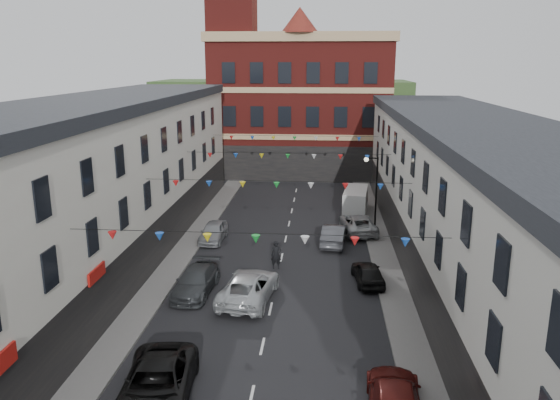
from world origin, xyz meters
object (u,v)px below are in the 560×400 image
(street_lamp, at_px, (373,184))
(car_left_d, at_px, (196,281))
(car_right_d, at_px, (368,273))
(car_left_c, at_px, (157,385))
(car_right_e, at_px, (334,234))
(white_van, at_px, (356,202))
(pedestrian, at_px, (276,255))
(car_left_e, at_px, (213,232))
(car_right_f, at_px, (358,224))
(moving_car, at_px, (249,287))
(car_right_c, at_px, (394,399))

(street_lamp, relative_size, car_left_d, 1.23)
(car_right_d, bearing_deg, car_left_d, 5.63)
(car_left_c, height_order, car_right_e, car_left_c)
(car_right_e, bearing_deg, white_van, -97.26)
(car_left_c, height_order, car_left_d, car_left_c)
(street_lamp, height_order, car_right_d, street_lamp)
(car_right_d, bearing_deg, pedestrian, -25.72)
(car_left_d, height_order, car_left_e, car_left_d)
(car_right_f, bearing_deg, moving_car, 54.89)
(car_left_c, relative_size, car_right_d, 1.49)
(car_right_d, bearing_deg, car_right_f, -96.77)
(street_lamp, xyz_separation_m, car_left_d, (-11.03, -12.23, -3.20))
(car_left_c, xyz_separation_m, car_right_e, (7.20, 19.77, -0.05))
(car_left_e, xyz_separation_m, moving_car, (4.01, -10.08, 0.08))
(car_left_c, bearing_deg, car_right_e, 64.18)
(car_right_c, relative_size, car_right_e, 1.09)
(car_left_e, distance_m, pedestrian, 7.34)
(pedestrian, bearing_deg, car_left_c, -111.96)
(car_left_d, bearing_deg, car_right_f, 54.19)
(car_right_f, relative_size, moving_car, 0.92)
(car_left_d, bearing_deg, pedestrian, 47.58)
(car_left_d, height_order, moving_car, moving_car)
(street_lamp, height_order, white_van, street_lamp)
(car_left_e, distance_m, car_right_d, 13.00)
(street_lamp, xyz_separation_m, white_van, (-0.95, 5.47, -2.81))
(car_right_c, distance_m, car_right_d, 12.72)
(moving_car, xyz_separation_m, white_van, (6.92, 18.39, 0.31))
(white_van, bearing_deg, moving_car, -103.65)
(moving_car, distance_m, white_van, 19.65)
(car_left_e, height_order, car_right_f, car_right_f)
(street_lamp, xyz_separation_m, car_right_f, (-1.05, -0.05, -3.18))
(car_right_d, height_order, white_van, white_van)
(white_van, bearing_deg, car_right_e, -96.45)
(car_left_c, bearing_deg, pedestrian, 71.06)
(car_right_c, relative_size, moving_car, 0.88)
(street_lamp, height_order, car_right_c, street_lamp)
(car_right_e, relative_size, white_van, 0.92)
(car_left_c, height_order, car_left_e, car_left_c)
(car_right_c, xyz_separation_m, white_van, (0.10, 28.22, 0.37))
(car_left_e, height_order, pedestrian, pedestrian)
(car_right_f, bearing_deg, pedestrian, 47.45)
(car_left_e, bearing_deg, car_left_d, -83.23)
(car_left_d, relative_size, car_right_e, 1.06)
(car_left_c, xyz_separation_m, car_right_f, (9.10, 22.64, -0.08))
(car_left_e, distance_m, car_right_f, 11.18)
(pedestrian, bearing_deg, car_right_e, 44.86)
(car_right_c, bearing_deg, car_right_d, -86.28)
(car_right_e, bearing_deg, pedestrian, 59.85)
(car_left_d, distance_m, car_right_e, 12.33)
(car_left_d, distance_m, white_van, 20.37)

